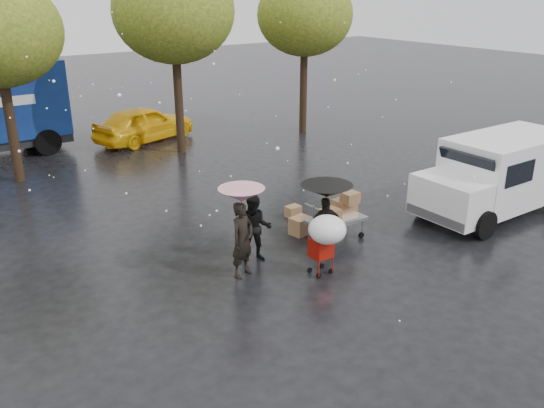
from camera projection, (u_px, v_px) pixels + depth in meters
ground at (280, 264)px, 13.51m from camera, size 90.00×90.00×0.00m
person_pink at (242, 240)px, 12.71m from camera, size 0.74×0.60×1.75m
person_middle at (255, 228)px, 13.45m from camera, size 1.00×0.95×1.63m
person_black at (325, 227)px, 13.74m from camera, size 0.94×0.61×1.48m
umbrella_pink at (241, 195)px, 12.33m from camera, size 1.02×1.02×2.08m
umbrella_black at (327, 191)px, 13.41m from camera, size 1.22×1.22×1.80m
vendor_cart at (339, 213)px, 14.61m from camera, size 1.52×0.80×1.27m
shopping_cart at (326, 233)px, 12.61m from camera, size 0.84×0.84×1.46m
white_van at (498, 174)px, 16.20m from camera, size 4.91×2.18×2.20m
box_ground_near at (300, 226)px, 15.09m from camera, size 0.58×0.50×0.46m
box_ground_far at (293, 211)px, 16.23m from camera, size 0.43×0.34×0.32m
yellow_taxi at (144, 124)px, 23.82m from camera, size 4.65×2.87×1.48m
tree_row at (93, 20)px, 19.08m from camera, size 21.60×4.40×7.12m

